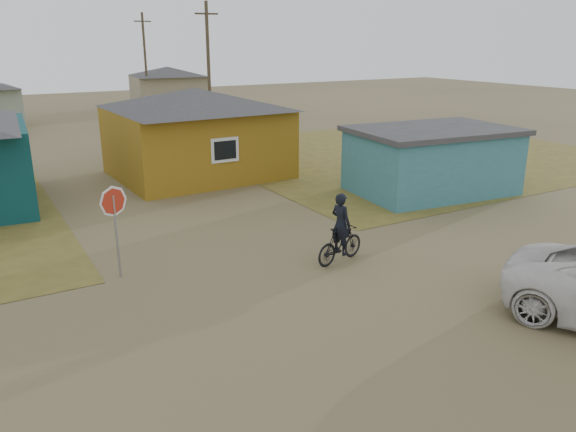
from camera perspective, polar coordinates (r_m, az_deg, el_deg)
The scene contains 9 objects.
ground at distance 13.09m, azimuth 3.61°, elevation -9.42°, with size 120.00×120.00×0.00m, color brown.
grass_ne at distance 31.16m, azimuth 11.85°, elevation 6.22°, with size 20.00×18.00×0.00m, color olive.
house_yellow at distance 25.63m, azimuth -9.25°, elevation 8.51°, with size 7.72×6.76×3.90m.
shed_turquoise at distance 23.25m, azimuth 14.38°, elevation 5.54°, with size 6.71×4.93×2.60m.
house_beige_east at distance 52.50m, azimuth -12.05°, elevation 12.73°, with size 6.95×6.05×3.60m.
utility_pole_near at distance 34.29m, azimuth -8.05°, elevation 14.39°, with size 1.40×0.20×8.00m.
utility_pole_far at distance 49.72m, azimuth -14.28°, elevation 14.97°, with size 1.40×0.20×8.00m.
stop_sign at distance 14.77m, azimuth -17.25°, elevation 0.52°, with size 0.80×0.06×2.45m.
cyclist at distance 15.50m, azimuth 5.35°, elevation -2.18°, with size 1.82×0.88×1.98m.
Camera 1 is at (-6.57, -9.65, 5.93)m, focal length 35.00 mm.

